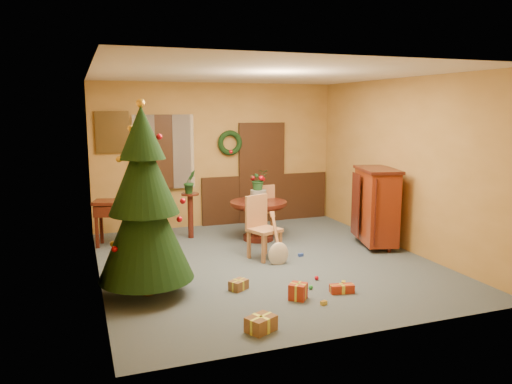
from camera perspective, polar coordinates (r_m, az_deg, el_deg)
name	(u,v)px	position (r m, az deg, el deg)	size (l,w,h in m)	color
room_envelope	(228,171)	(10.29, -3.24, 2.40)	(5.50, 5.50, 5.50)	#324049
dining_table	(258,213)	(9.13, 0.27, -2.41)	(1.04, 1.04, 0.72)	black
urn	(258,196)	(9.07, 0.27, -0.42)	(0.29, 0.29, 0.21)	slate
centerpiece_plant	(258,180)	(9.02, 0.27, 1.42)	(0.34, 0.29, 0.37)	#1E4C23
chair_near	(261,225)	(8.04, 0.59, -3.76)	(0.57, 0.57, 1.02)	#9F6A3F
chair_far	(262,208)	(9.50, 0.66, -1.82)	(0.46, 0.46, 0.97)	#9F6A3F
guitar	(279,240)	(7.74, 2.60, -5.45)	(0.33, 0.16, 0.79)	beige
plant_stand	(190,210)	(9.34, -7.51, -2.08)	(0.33, 0.33, 0.84)	black
stand_plant	(190,182)	(9.25, -7.58, 1.16)	(0.24, 0.19, 0.43)	#19471E
christmas_tree	(144,205)	(6.46, -12.64, -1.42)	(1.22, 1.22, 2.51)	#382111
writing_desk	(121,212)	(9.06, -15.20, -2.17)	(1.00, 0.69, 0.81)	black
sideboard	(376,205)	(8.93, 13.59, -1.42)	(0.83, 1.18, 1.38)	#601B0B
gift_a	(261,324)	(5.60, 0.57, -14.81)	(0.38, 0.34, 0.17)	brown
gift_b	(298,291)	(6.47, 4.83, -11.25)	(0.29, 0.29, 0.21)	#9D2C14
gift_c	(239,285)	(6.78, -2.01, -10.56)	(0.29, 0.27, 0.13)	brown
gift_d	(342,289)	(6.76, 9.78, -10.83)	(0.33, 0.18, 0.11)	#9D2C14
toy_a	(301,255)	(8.26, 5.14, -7.17)	(0.08, 0.05, 0.05)	#2645A8
toy_b	(311,287)	(6.83, 6.28, -10.76)	(0.06, 0.06, 0.06)	green
toy_c	(343,283)	(7.06, 9.97, -10.20)	(0.08, 0.05, 0.05)	gold
toy_d	(317,278)	(7.19, 6.94, -9.73)	(0.06, 0.06, 0.06)	red
toy_e	(324,303)	(6.35, 7.75, -12.45)	(0.08, 0.05, 0.05)	gold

